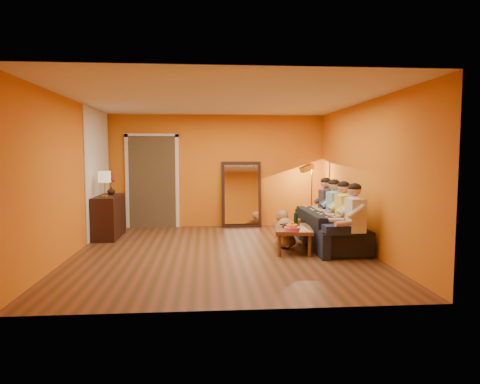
{
  "coord_description": "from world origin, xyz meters",
  "views": [
    {
      "loc": [
        -0.27,
        -7.24,
        1.68
      ],
      "look_at": [
        0.35,
        0.5,
        1.0
      ],
      "focal_mm": 32.0,
      "sensor_mm": 36.0,
      "label": 1
    }
  ],
  "objects": [
    {
      "name": "fruit_bowl",
      "position": [
        1.15,
        -0.31,
        0.5
      ],
      "size": [
        0.26,
        0.26,
        0.16
      ],
      "primitive_type": null,
      "color": "#E75186",
      "rests_on": "coffee_table"
    },
    {
      "name": "mirror_frame",
      "position": [
        0.55,
        2.63,
        0.76
      ],
      "size": [
        0.92,
        0.27,
        1.51
      ],
      "primitive_type": "cube",
      "rotation": [
        -0.14,
        0.0,
        0.0
      ],
      "color": "black",
      "rests_on": "floor"
    },
    {
      "name": "book_upper",
      "position": [
        1.07,
        -0.07,
        0.47
      ],
      "size": [
        0.28,
        0.29,
        0.02
      ],
      "primitive_type": "imported",
      "rotation": [
        0.0,
        0.0,
        0.67
      ],
      "color": "black",
      "rests_on": "book_mid"
    },
    {
      "name": "coffee_table",
      "position": [
        1.25,
        0.14,
        0.21
      ],
      "size": [
        0.78,
        1.29,
        0.42
      ],
      "primitive_type": null,
      "rotation": [
        0.0,
        0.0,
        -0.13
      ],
      "color": "brown",
      "rests_on": "floor"
    },
    {
      "name": "sofa",
      "position": [
        2.0,
        0.42,
        0.33
      ],
      "size": [
        2.23,
        0.87,
        0.65
      ],
      "primitive_type": "imported",
      "rotation": [
        0.0,
        0.0,
        1.57
      ],
      "color": "black",
      "rests_on": "floor"
    },
    {
      "name": "white_accent",
      "position": [
        -2.48,
        1.75,
        1.3
      ],
      "size": [
        0.02,
        1.9,
        2.58
      ],
      "primitive_type": "cube",
      "color": "white",
      "rests_on": "wall_left"
    },
    {
      "name": "mirror_glass",
      "position": [
        0.55,
        2.59,
        0.76
      ],
      "size": [
        0.78,
        0.21,
        1.35
      ],
      "primitive_type": "cube",
      "rotation": [
        -0.14,
        0.0,
        0.0
      ],
      "color": "white",
      "rests_on": "mirror_frame"
    },
    {
      "name": "person_mid_right",
      "position": [
        2.13,
        0.52,
        0.61
      ],
      "size": [
        0.7,
        0.44,
        1.22
      ],
      "primitive_type": null,
      "color": "#82B0C9",
      "rests_on": "sofa"
    },
    {
      "name": "vase",
      "position": [
        -2.24,
        1.8,
        0.93
      ],
      "size": [
        0.16,
        0.16,
        0.17
      ],
      "primitive_type": "imported",
      "color": "black",
      "rests_on": "sideboard"
    },
    {
      "name": "door_header",
      "position": [
        -1.5,
        2.71,
        2.12
      ],
      "size": [
        1.22,
        0.06,
        0.08
      ],
      "primitive_type": "cube",
      "color": "white",
      "rests_on": "wall_back"
    },
    {
      "name": "laptop",
      "position": [
        1.43,
        0.49,
        0.43
      ],
      "size": [
        0.38,
        0.28,
        0.03
      ],
      "primitive_type": "imported",
      "rotation": [
        0.0,
        0.0,
        0.19
      ],
      "color": "black",
      "rests_on": "coffee_table"
    },
    {
      "name": "tumbler",
      "position": [
        1.37,
        0.26,
        0.47
      ],
      "size": [
        0.11,
        0.11,
        0.1
      ],
      "primitive_type": "imported",
      "rotation": [
        0.0,
        0.0,
        -0.0
      ],
      "color": "#B27F3F",
      "rests_on": "coffee_table"
    },
    {
      "name": "doorway_recess",
      "position": [
        -1.5,
        2.83,
        1.05
      ],
      "size": [
        1.06,
        0.3,
        2.1
      ],
      "primitive_type": "cube",
      "color": "#3F2D19",
      "rests_on": "floor"
    },
    {
      "name": "book_lower",
      "position": [
        1.07,
        -0.06,
        0.43
      ],
      "size": [
        0.21,
        0.25,
        0.02
      ],
      "primitive_type": "imported",
      "rotation": [
        0.0,
        0.0,
        0.23
      ],
      "color": "black",
      "rests_on": "coffee_table"
    },
    {
      "name": "book_mid",
      "position": [
        1.08,
        -0.05,
        0.45
      ],
      "size": [
        0.2,
        0.26,
        0.02
      ],
      "primitive_type": "imported",
      "rotation": [
        0.0,
        0.0,
        -0.11
      ],
      "color": "red",
      "rests_on": "book_lower"
    },
    {
      "name": "table_lamp",
      "position": [
        -2.24,
        1.25,
        1.1
      ],
      "size": [
        0.24,
        0.24,
        0.51
      ],
      "primitive_type": null,
      "color": "beige",
      "rests_on": "sideboard"
    },
    {
      "name": "sideboard",
      "position": [
        -2.24,
        1.55,
        0.42
      ],
      "size": [
        0.44,
        1.18,
        0.85
      ],
      "primitive_type": "cube",
      "color": "black",
      "rests_on": "floor"
    },
    {
      "name": "person_far_left",
      "position": [
        2.13,
        -0.58,
        0.61
      ],
      "size": [
        0.7,
        0.44,
        1.22
      ],
      "primitive_type": null,
      "color": "beige",
      "rests_on": "sofa"
    },
    {
      "name": "door_jamb_right",
      "position": [
        -0.93,
        2.71,
        1.05
      ],
      "size": [
        0.08,
        0.06,
        2.2
      ],
      "primitive_type": "cube",
      "color": "white",
      "rests_on": "wall_back"
    },
    {
      "name": "floor_lamp",
      "position": [
        2.1,
        2.16,
        0.72
      ],
      "size": [
        0.36,
        0.32,
        1.44
      ],
      "primitive_type": null,
      "rotation": [
        0.0,
        0.0,
        0.29
      ],
      "color": "#A88931",
      "rests_on": "floor"
    },
    {
      "name": "person_mid_left",
      "position": [
        2.13,
        -0.03,
        0.61
      ],
      "size": [
        0.7,
        0.44,
        1.22
      ],
      "primitive_type": null,
      "color": "#E8D84D",
      "rests_on": "sofa"
    },
    {
      "name": "person_far_right",
      "position": [
        2.13,
        1.07,
        0.61
      ],
      "size": [
        0.7,
        0.44,
        1.22
      ],
      "primitive_type": null,
      "color": "#323237",
      "rests_on": "sofa"
    },
    {
      "name": "wine_bottle",
      "position": [
        1.3,
        0.09,
        0.58
      ],
      "size": [
        0.07,
        0.07,
        0.31
      ],
      "primitive_type": "cylinder",
      "color": "black",
      "rests_on": "coffee_table"
    },
    {
      "name": "dog",
      "position": [
        1.16,
        0.36,
        0.34
      ],
      "size": [
        0.46,
        0.63,
        0.68
      ],
      "primitive_type": null,
      "rotation": [
        0.0,
        0.0,
        -0.16
      ],
      "color": "#A27849",
      "rests_on": "floor"
    },
    {
      "name": "flowers",
      "position": [
        -2.24,
        1.8,
        1.21
      ],
      "size": [
        0.17,
        0.17,
        0.48
      ],
      "primitive_type": null,
      "color": "red",
      "rests_on": "vase"
    },
    {
      "name": "door_jamb_left",
      "position": [
        -2.07,
        2.71,
        1.05
      ],
      "size": [
        0.08,
        0.06,
        2.2
      ],
      "primitive_type": "cube",
      "color": "white",
      "rests_on": "wall_back"
    },
    {
      "name": "room_shell",
      "position": [
        0.0,
        0.37,
        1.3
      ],
      "size": [
        5.0,
        5.5,
        2.6
      ],
      "color": "brown",
      "rests_on": "ground"
    }
  ]
}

